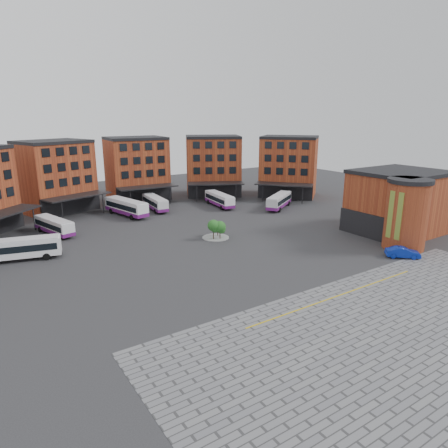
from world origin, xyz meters
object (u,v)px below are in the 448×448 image
bus_a (19,248)px  bus_d (155,203)px  tree_island (217,228)px  bus_f (279,201)px  bus_b (54,226)px  bus_c (126,207)px  blue_car (403,252)px  bus_e (219,199)px

bus_a → bus_d: bearing=-43.9°
tree_island → bus_a: tree_island is taller
bus_a → bus_f: size_ratio=1.08×
tree_island → bus_b: tree_island is taller
bus_c → blue_car: bearing=-75.1°
tree_island → bus_b: (-21.69, 17.20, -0.32)m
bus_a → bus_f: 51.49m
bus_d → bus_b: bearing=-156.9°
bus_b → bus_f: bearing=-23.4°
bus_b → bus_d: size_ratio=0.98×
bus_e → blue_car: bearing=-77.9°
tree_island → bus_a: bearing=166.8°
bus_b → bus_d: bus_d is taller
bus_e → blue_car: (4.06, -41.75, -0.81)m
bus_b → bus_c: bearing=5.6°
bus_a → bus_b: bearing=-18.4°
bus_d → bus_e: bus_e is taller
tree_island → bus_f: bearing=25.9°
bus_a → blue_car: bearing=-108.4°
bus_f → blue_car: 33.71m
bus_e → bus_d: bearing=166.6°
bus_d → bus_f: bus_f is taller
tree_island → bus_b: size_ratio=0.44×
tree_island → bus_b: bearing=141.6°
bus_b → bus_d: 22.77m
bus_f → bus_c: bearing=-143.5°
tree_island → blue_car: 27.94m
tree_island → blue_car: (17.14, -22.05, -1.06)m
bus_c → bus_f: 32.13m
tree_island → bus_c: 23.98m
bus_e → blue_car: size_ratio=2.27×
bus_a → bus_b: (6.66, 10.57, -0.32)m
bus_f → bus_e: bearing=-162.9°
bus_d → bus_e: size_ratio=0.98×
bus_f → blue_car: (-5.79, -33.20, -0.86)m
bus_c → bus_d: 7.01m
tree_island → bus_f: 25.50m
bus_b → blue_car: size_ratio=2.17×
bus_d → bus_e: 14.04m
bus_b → tree_island: bearing=-54.0°
bus_a → bus_e: (41.44, 13.08, -0.24)m
tree_island → bus_c: tree_island is taller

